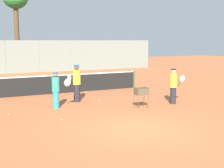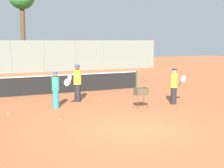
# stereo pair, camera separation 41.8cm
# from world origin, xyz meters

# --- Properties ---
(ground_plane) EXTENTS (80.00, 80.00, 0.00)m
(ground_plane) POSITION_xyz_m (0.00, 0.00, 0.00)
(ground_plane) COLOR #B26038
(tennis_net) EXTENTS (9.35, 0.10, 1.07)m
(tennis_net) POSITION_xyz_m (0.00, 8.18, 0.56)
(tennis_net) COLOR #26592D
(tennis_net) RESTS_ON ground_plane
(back_fence) EXTENTS (27.60, 0.08, 3.01)m
(back_fence) POSITION_xyz_m (0.00, 20.73, 1.51)
(back_fence) COLOR gray
(back_fence) RESTS_ON ground_plane
(tree_2) EXTENTS (2.74, 2.74, 9.02)m
(tree_2) POSITION_xyz_m (0.48, 25.93, 7.31)
(tree_2) COLOR brown
(tree_2) RESTS_ON ground_plane
(player_white_outfit) EXTENTS (0.83, 0.60, 1.82)m
(player_white_outfit) POSITION_xyz_m (-0.22, 5.41, 0.94)
(player_white_outfit) COLOR #26262D
(player_white_outfit) RESTS_ON ground_plane
(player_red_cap) EXTENTS (0.90, 0.34, 1.67)m
(player_red_cap) POSITION_xyz_m (3.74, 2.94, 0.87)
(player_red_cap) COLOR #26262D
(player_red_cap) RESTS_ON ground_plane
(player_yellow_shirt) EXTENTS (0.87, 0.33, 1.61)m
(player_yellow_shirt) POSITION_xyz_m (-1.56, 4.40, 0.84)
(player_yellow_shirt) COLOR teal
(player_yellow_shirt) RESTS_ON ground_plane
(ball_cart) EXTENTS (0.56, 0.41, 0.91)m
(ball_cart) POSITION_xyz_m (1.83, 2.75, 0.68)
(ball_cart) COLOR brown
(ball_cart) RESTS_ON ground_plane
(tennis_ball_0) EXTENTS (0.07, 0.07, 0.07)m
(tennis_ball_0) POSITION_xyz_m (-3.66, 3.96, 0.03)
(tennis_ball_0) COLOR #D1E54C
(tennis_ball_0) RESTS_ON ground_plane
(tennis_ball_3) EXTENTS (0.07, 0.07, 0.07)m
(tennis_ball_3) POSITION_xyz_m (-1.58, 4.75, 0.03)
(tennis_ball_3) COLOR #D1E54C
(tennis_ball_3) RESTS_ON ground_plane
(tennis_ball_4) EXTENTS (0.07, 0.07, 0.07)m
(tennis_ball_4) POSITION_xyz_m (1.15, 7.70, 0.03)
(tennis_ball_4) COLOR #D1E54C
(tennis_ball_4) RESTS_ON ground_plane
(tennis_ball_5) EXTENTS (0.07, 0.07, 0.07)m
(tennis_ball_5) POSITION_xyz_m (0.80, 5.01, 0.03)
(tennis_ball_5) COLOR #D1E54C
(tennis_ball_5) RESTS_ON ground_plane
(tennis_ball_7) EXTENTS (0.07, 0.07, 0.07)m
(tennis_ball_7) POSITION_xyz_m (-2.00, 2.20, 0.03)
(tennis_ball_7) COLOR #D1E54C
(tennis_ball_7) RESTS_ON ground_plane
(parked_car) EXTENTS (4.20, 1.70, 1.60)m
(parked_car) POSITION_xyz_m (7.48, 24.98, 0.66)
(parked_car) COLOR #3F4C8C
(parked_car) RESTS_ON ground_plane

